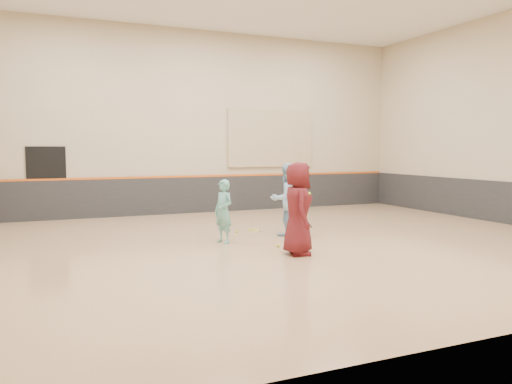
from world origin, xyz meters
name	(u,v)px	position (x,y,z in m)	size (l,w,h in m)	color
room	(269,208)	(0.00, 0.00, 0.81)	(15.04, 12.04, 6.22)	tan
wainscot_back	(194,195)	(0.00, 5.97, 0.60)	(14.90, 0.04, 1.20)	#232326
wainscot_right	(510,203)	(7.47, 0.00, 0.60)	(0.04, 11.90, 1.20)	#232326
accent_stripe	(194,176)	(0.00, 5.96, 1.22)	(14.90, 0.03, 0.06)	#D85914
acoustic_panel	(271,138)	(2.80, 5.95, 2.50)	(3.20, 0.08, 2.00)	tan
doorway	(47,184)	(-4.50, 5.98, 1.10)	(1.10, 0.05, 2.20)	black
girl	(224,211)	(-0.86, 0.58, 0.72)	(0.52, 0.34, 1.44)	#67B3AA
instructor	(287,200)	(0.89, 0.89, 0.89)	(0.86, 0.67, 1.77)	#8DBADA
young_man	(298,209)	(0.10, -1.18, 0.93)	(0.91, 0.59, 1.87)	#561418
held_racket	(303,215)	(1.11, 0.47, 0.55)	(0.43, 0.43, 0.50)	yellow
spare_racket	(253,228)	(0.40, 1.87, 0.06)	(0.69, 0.69, 0.11)	#C2D32E
ball_under_racket	(278,246)	(0.05, -0.37, 0.03)	(0.07, 0.07, 0.07)	#CBEB36
ball_in_hand	(309,194)	(0.22, -1.42, 1.25)	(0.07, 0.07, 0.07)	#BFDD33
ball_beside_spare	(237,232)	(-0.10, 1.71, 0.03)	(0.07, 0.07, 0.07)	#BCCE30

